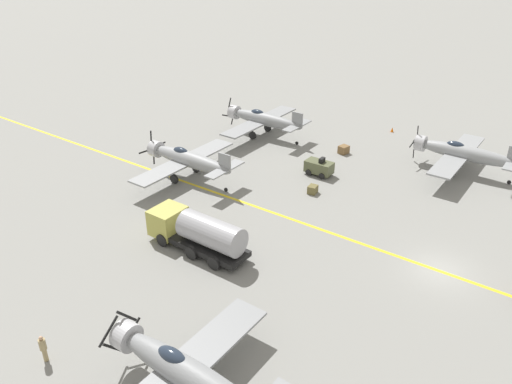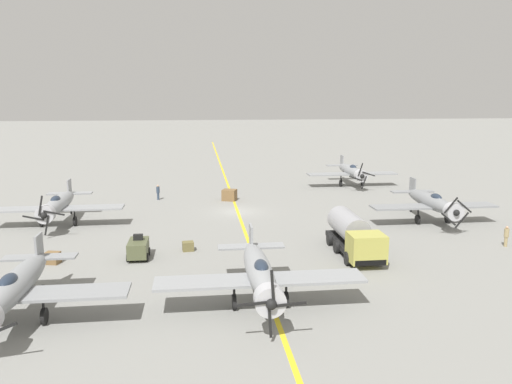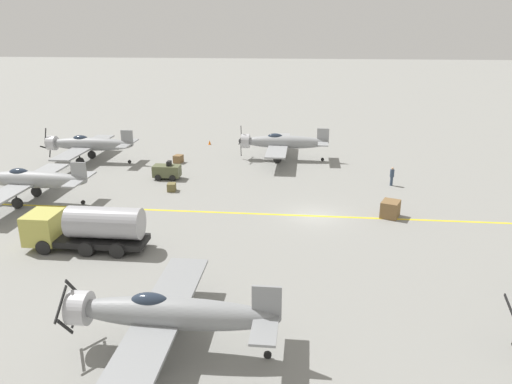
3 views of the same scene
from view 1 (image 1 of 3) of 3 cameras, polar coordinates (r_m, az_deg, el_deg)
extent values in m
plane|color=gray|center=(36.88, 20.21, -8.47)|extent=(400.00, 400.00, 0.00)
cube|color=yellow|center=(36.88, 20.21, -8.47)|extent=(0.30, 160.00, 0.01)
ellipsoid|color=gray|center=(46.43, -7.52, 3.68)|extent=(1.50, 9.50, 1.42)
cylinder|color=#B7B7BC|center=(49.37, -11.35, 4.86)|extent=(1.58, 0.90, 1.58)
ellipsoid|color=#232D3D|center=(46.94, -8.59, 4.63)|extent=(0.80, 1.70, 0.76)
cube|color=gray|center=(47.05, -8.18, 3.52)|extent=(12.00, 2.10, 0.16)
cube|color=gray|center=(43.88, -3.59, 2.63)|extent=(4.40, 1.10, 0.12)
cube|color=gray|center=(43.61, -3.61, 3.40)|extent=(0.14, 1.30, 1.60)
sphere|color=black|center=(49.72, -11.75, 4.98)|extent=(0.56, 0.56, 0.56)
cube|color=black|center=(50.24, -11.04, 5.37)|extent=(1.76, 0.06, 0.26)
cube|color=black|center=(49.36, -11.90, 5.89)|extent=(0.26, 0.06, 1.76)
cube|color=black|center=(49.21, -12.47, 4.59)|extent=(1.76, 0.06, 0.26)
cube|color=black|center=(50.09, -11.61, 4.08)|extent=(0.26, 0.06, 1.76)
cylinder|color=black|center=(46.35, -9.39, 2.18)|extent=(0.14, 0.14, 1.26)
cylinder|color=black|center=(46.62, -9.33, 1.48)|extent=(0.22, 0.90, 0.90)
cylinder|color=black|center=(48.29, -6.92, 3.43)|extent=(0.14, 0.14, 1.26)
cylinder|color=black|center=(48.55, -6.88, 2.75)|extent=(0.22, 0.90, 0.90)
cylinder|color=black|center=(44.73, -3.45, 0.26)|extent=(0.12, 0.36, 0.36)
ellipsoid|color=gray|center=(56.40, 1.13, 8.29)|extent=(1.50, 9.50, 1.42)
cylinder|color=#B7B7BC|center=(58.90, -2.48, 9.11)|extent=(1.57, 0.90, 1.58)
ellipsoid|color=#232D3D|center=(56.83, 0.18, 9.04)|extent=(0.80, 1.70, 0.76)
cube|color=gray|center=(56.92, 0.49, 8.11)|extent=(12.00, 2.10, 0.16)
cube|color=gray|center=(54.27, 4.71, 7.58)|extent=(4.40, 1.10, 0.12)
cube|color=gray|center=(54.05, 4.74, 8.23)|extent=(0.14, 1.30, 1.60)
sphere|color=black|center=(59.19, -2.87, 9.20)|extent=(0.56, 0.56, 0.56)
cube|color=black|center=(58.71, -3.08, 9.88)|extent=(0.76, 0.06, 1.68)
cube|color=black|center=(58.69, -3.36, 8.70)|extent=(1.68, 0.06, 0.76)
cube|color=black|center=(59.69, -2.66, 8.53)|extent=(0.76, 0.06, 1.68)
cube|color=black|center=(59.70, -2.38, 9.69)|extent=(1.68, 0.06, 0.76)
cylinder|color=black|center=(55.99, -0.41, 7.09)|extent=(0.14, 0.14, 1.26)
cylinder|color=black|center=(56.21, -0.40, 6.49)|extent=(0.22, 0.90, 0.90)
cylinder|color=black|center=(58.29, 1.35, 7.93)|extent=(0.14, 0.14, 1.26)
cylinder|color=black|center=(58.51, 1.34, 7.34)|extent=(0.22, 0.90, 0.90)
cylinder|color=black|center=(54.96, 4.69, 5.59)|extent=(0.12, 0.36, 0.36)
ellipsoid|color=gray|center=(51.44, 22.94, 4.09)|extent=(1.50, 9.50, 1.42)
cylinder|color=#B7B7BC|center=(52.42, 18.29, 5.33)|extent=(1.58, 0.90, 1.58)
ellipsoid|color=#232D3D|center=(51.45, 21.84, 4.99)|extent=(0.80, 1.70, 0.76)
cube|color=gray|center=(51.70, 22.07, 3.97)|extent=(12.00, 2.10, 0.16)
sphere|color=black|center=(52.55, 17.78, 5.47)|extent=(0.56, 0.56, 0.56)
cube|color=black|center=(52.42, 17.98, 6.39)|extent=(0.52, 0.06, 1.74)
cube|color=black|center=(51.72, 17.49, 5.39)|extent=(1.74, 0.06, 0.52)
cube|color=black|center=(52.68, 17.58, 4.55)|extent=(0.52, 0.06, 1.74)
cube|color=black|center=(53.38, 18.06, 5.54)|extent=(1.74, 0.06, 0.52)
cylinder|color=black|center=(50.58, 21.48, 2.78)|extent=(0.14, 0.14, 1.26)
cylinder|color=black|center=(50.83, 21.36, 2.14)|extent=(0.22, 0.90, 0.90)
cylinder|color=black|center=(53.30, 22.39, 3.85)|extent=(0.14, 0.14, 1.26)
cylinder|color=black|center=(53.53, 22.27, 3.23)|extent=(0.22, 0.90, 0.90)
cylinder|color=black|center=(51.57, 26.94, 0.99)|extent=(0.12, 0.36, 0.36)
ellipsoid|color=gray|center=(25.31, -7.52, -20.05)|extent=(1.50, 9.50, 1.42)
cylinder|color=#B7B7BC|center=(27.76, -14.57, -15.63)|extent=(1.58, 0.90, 1.58)
ellipsoid|color=#232D3D|center=(25.49, -9.59, -17.99)|extent=(0.80, 1.70, 0.76)
cube|color=gray|center=(25.94, -8.79, -19.77)|extent=(12.00, 2.10, 0.16)
sphere|color=black|center=(28.07, -15.27, -15.17)|extent=(0.56, 0.56, 0.56)
cube|color=black|center=(28.29, -15.97, -16.75)|extent=(1.21, 0.06, 1.45)
cube|color=black|center=(28.73, -14.07, -15.30)|extent=(1.45, 0.06, 1.21)
cube|color=black|center=(27.86, -14.56, -13.56)|extent=(1.21, 0.06, 1.45)
cube|color=black|center=(27.42, -16.52, -15.03)|extent=(1.45, 0.06, 1.21)
cylinder|color=black|center=(27.11, -6.39, -18.87)|extent=(0.14, 0.14, 1.26)
cylinder|color=black|center=(27.57, -6.32, -19.78)|extent=(0.22, 0.90, 0.90)
cube|color=black|center=(36.71, -6.61, -5.71)|extent=(2.25, 8.00, 0.40)
cube|color=#B2AD4C|center=(38.09, -10.01, -3.23)|extent=(2.50, 2.08, 2.00)
cylinder|color=#9E9EA3|center=(35.26, -5.12, -4.65)|extent=(2.10, 4.96, 2.10)
cylinder|color=black|center=(37.58, -10.65, -5.41)|extent=(0.30, 1.00, 1.00)
cylinder|color=black|center=(38.97, -8.18, -3.90)|extent=(0.30, 1.00, 1.00)
cylinder|color=black|center=(35.84, -7.39, -6.92)|extent=(0.30, 1.00, 1.00)
cylinder|color=black|center=(37.29, -4.93, -5.27)|extent=(0.30, 1.00, 1.00)
cylinder|color=black|center=(34.67, -4.82, -8.09)|extent=(0.30, 1.00, 1.00)
cylinder|color=black|center=(36.17, -2.39, -6.33)|extent=(0.30, 1.00, 1.00)
cube|color=#515638|center=(47.93, 7.22, 2.86)|extent=(1.40, 2.60, 1.10)
cube|color=black|center=(47.51, 7.55, 3.63)|extent=(0.70, 0.36, 0.44)
cylinder|color=black|center=(47.90, 6.04, 2.25)|extent=(0.20, 0.60, 0.60)
cylinder|color=black|center=(49.00, 6.85, 2.80)|extent=(0.20, 0.60, 0.60)
cylinder|color=black|center=(47.29, 7.53, 1.81)|extent=(0.20, 0.60, 0.60)
cylinder|color=black|center=(48.40, 8.32, 2.38)|extent=(0.20, 0.60, 0.60)
cylinder|color=tan|center=(30.52, -22.96, -16.75)|extent=(0.25, 0.25, 0.81)
cylinder|color=tan|center=(30.03, -23.22, -15.71)|extent=(0.37, 0.37, 0.68)
sphere|color=tan|center=(29.74, -23.39, -15.07)|extent=(0.22, 0.22, 0.22)
cube|color=brown|center=(44.59, 6.50, 0.30)|extent=(0.95, 0.82, 0.72)
cube|color=brown|center=(53.28, 9.99, 4.80)|extent=(1.17, 1.04, 0.84)
cone|color=orange|center=(60.53, 15.30, 6.89)|extent=(0.36, 0.36, 0.55)
camera|label=2|loc=(66.90, -24.44, 17.86)|focal=35.00mm
camera|label=3|loc=(11.65, -81.44, -33.89)|focal=35.00mm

